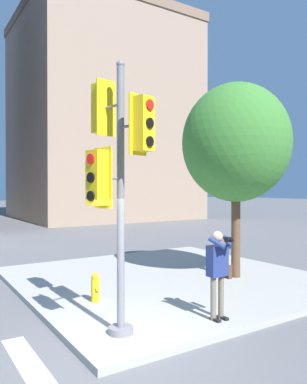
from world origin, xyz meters
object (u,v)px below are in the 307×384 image
Objects in this scene: traffic_signal_pole at (116,163)px; fire_hydrant at (95,288)px; person_photographer at (218,266)px; street_tree at (236,143)px.

traffic_signal_pole is 3.34m from fire_hydrant.
person_photographer is 2.88m from fire_hydrant.
street_tree reaches higher than traffic_signal_pole.
person_photographer reaches higher than fire_hydrant.
traffic_signal_pole is 0.86× the size of street_tree.
person_photographer is 2.62× the size of fire_hydrant.
person_photographer is (2.04, -0.36, -1.96)m from traffic_signal_pole.
traffic_signal_pole is at bearing 169.91° from person_photographer.
fire_hydrant is at bearing 123.84° from person_photographer.
person_photographer is 4.61m from street_tree.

